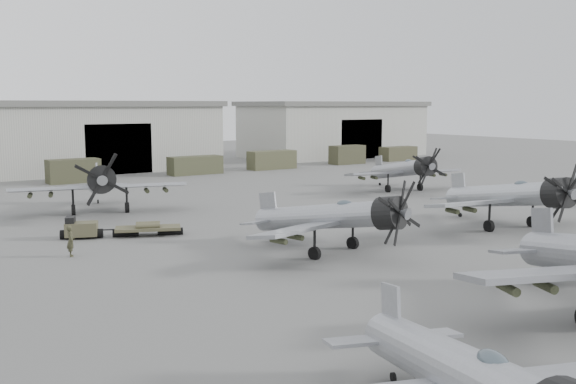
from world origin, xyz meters
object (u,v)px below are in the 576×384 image
aircraft_near_0 (478,383)px  aircraft_mid_2 (514,196)px  aircraft_mid_1 (336,217)px  tug_trailer (107,229)px  aircraft_far_0 (100,183)px  ground_crew (71,241)px  aircraft_far_1 (405,169)px

aircraft_near_0 → aircraft_mid_2: (24.90, 17.21, 0.22)m
aircraft_mid_1 → tug_trailer: 14.85m
aircraft_far_0 → ground_crew: size_ratio=7.58×
aircraft_near_0 → aircraft_far_1: aircraft_far_1 is taller
aircraft_near_0 → aircraft_far_0: aircraft_far_0 is taller
aircraft_far_0 → ground_crew: aircraft_far_0 is taller
aircraft_mid_1 → aircraft_mid_2: 14.20m
aircraft_far_0 → aircraft_far_1: 28.44m
aircraft_near_0 → aircraft_far_0: (4.31, 38.87, 0.32)m
aircraft_mid_2 → tug_trailer: bearing=160.9°
aircraft_mid_1 → aircraft_far_1: bearing=23.4°
aircraft_far_0 → aircraft_far_1: aircraft_far_0 is taller
aircraft_near_0 → aircraft_far_0: size_ratio=0.85×
ground_crew → aircraft_far_1: bearing=-67.1°
aircraft_mid_1 → aircraft_mid_2: aircraft_mid_2 is taller
aircraft_far_1 → tug_trailer: bearing=-157.1°
aircraft_near_0 → aircraft_far_0: bearing=104.9°
aircraft_far_0 → aircraft_mid_2: bearing=-30.3°
aircraft_mid_2 → aircraft_far_1: bearing=76.9°
aircraft_far_0 → aircraft_far_1: (28.14, -4.09, -0.25)m
aircraft_far_1 → tug_trailer: (-30.66, -4.68, -1.60)m
tug_trailer → aircraft_mid_2: bearing=-5.9°
aircraft_near_0 → ground_crew: size_ratio=6.47×
aircraft_mid_2 → aircraft_far_1: aircraft_mid_2 is taller
aircraft_near_0 → aircraft_mid_2: aircraft_mid_2 is taller
aircraft_near_0 → aircraft_mid_1: (10.76, 18.38, 0.05)m
aircraft_far_1 → aircraft_near_0: bearing=-118.7°
aircraft_near_0 → aircraft_far_0: 39.11m
aircraft_far_1 → ground_crew: (-34.02, -8.56, -1.27)m
aircraft_near_0 → aircraft_mid_2: 30.27m
aircraft_near_0 → tug_trailer: (1.79, 30.11, -1.52)m
aircraft_mid_1 → aircraft_far_0: size_ratio=0.89×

